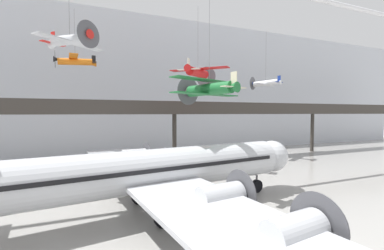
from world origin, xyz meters
The scene contains 10 objects.
ground_plane centered at (0.00, 0.00, 0.00)m, with size 260.00×260.00×0.00m, color #9E9B96.
hangar_back_wall centered at (0.00, 36.81, 13.45)m, with size 140.00×3.00×26.89m.
mezzanine_walkway centered at (0.00, 24.64, 8.20)m, with size 110.00×3.20×9.85m.
airliner_silver_main centered at (-9.17, 5.69, 3.46)m, with size 31.49×35.95×9.86m.
suspended_plane_red_highwing centered at (0.86, 18.13, 13.56)m, with size 7.10×7.13×10.49m.
suspended_plane_white_twin centered at (15.81, 22.73, 13.25)m, with size 6.26×5.59×10.11m.
suspended_plane_green_biplane centered at (-2.42, 8.11, 10.34)m, with size 8.06×6.91×13.30m.
suspended_plane_orange_highwing centered at (-14.55, 25.54, 15.23)m, with size 5.48×6.73×8.30m.
suspended_plane_silver_racer centered at (-14.47, 10.90, 14.35)m, with size 5.53×5.29×8.98m.
info_sign_pedestal centered at (1.57, -0.48, 0.46)m, with size 0.25×0.76×1.24m.
Camera 1 is at (-13.33, -13.96, 8.06)m, focal length 24.00 mm.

